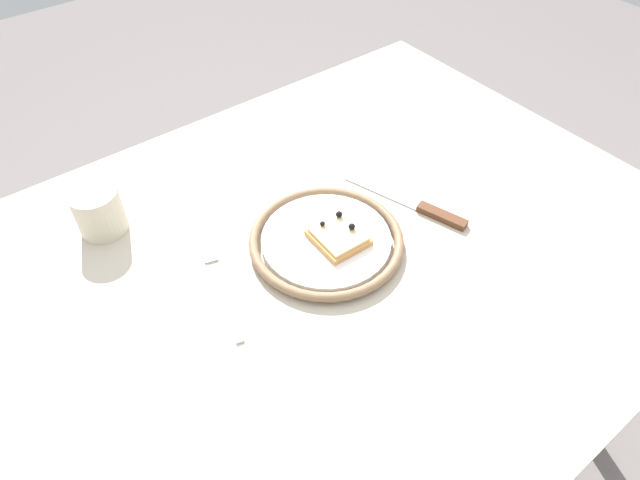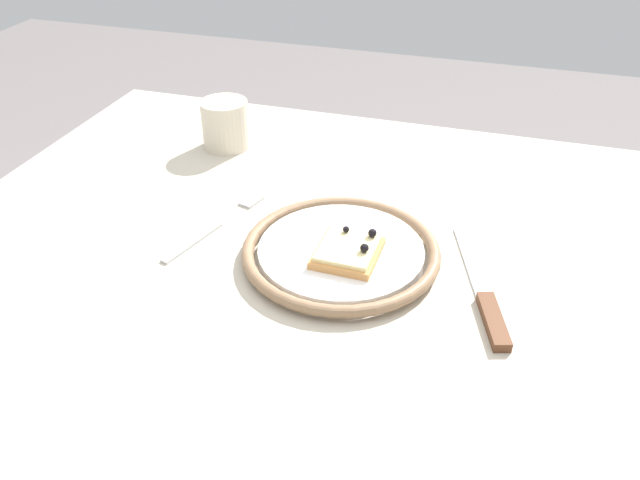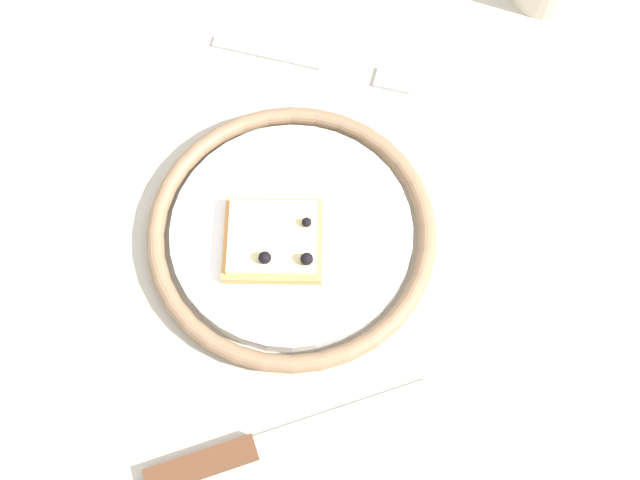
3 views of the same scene
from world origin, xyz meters
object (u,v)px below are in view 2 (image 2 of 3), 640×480
object	(u,v)px
pizza_slice_near	(351,251)
knife	(487,303)
cup	(225,124)
dining_table	(346,314)
plate	(341,252)
fork	(216,226)

from	to	relation	value
pizza_slice_near	knife	world-z (taller)	pizza_slice_near
knife	cup	bearing A→B (deg)	146.96
dining_table	pizza_slice_near	distance (m)	0.10
knife	cup	distance (m)	0.55
plate	knife	bearing A→B (deg)	-12.24
pizza_slice_near	cup	xyz separation A→B (m)	(-0.29, 0.27, 0.02)
pizza_slice_near	fork	bearing A→B (deg)	169.99
plate	knife	world-z (taller)	plate
plate	pizza_slice_near	size ratio (longest dim) A/B	2.93
pizza_slice_near	dining_table	bearing A→B (deg)	-156.47
dining_table	fork	xyz separation A→B (m)	(-0.20, 0.04, 0.08)
plate	knife	distance (m)	0.19
dining_table	fork	size ratio (longest dim) A/B	5.86
knife	fork	bearing A→B (deg)	170.44
dining_table	pizza_slice_near	bearing A→B (deg)	23.53
fork	cup	distance (m)	0.26
pizza_slice_near	cup	world-z (taller)	cup
dining_table	knife	xyz separation A→B (m)	(0.18, -0.03, 0.08)
cup	plate	bearing A→B (deg)	-43.45
plate	cup	bearing A→B (deg)	136.55
pizza_slice_near	fork	size ratio (longest dim) A/B	0.44
dining_table	plate	size ratio (longest dim) A/B	4.55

